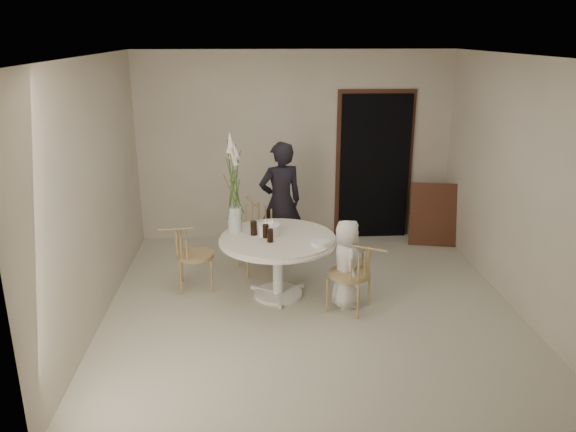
{
  "coord_description": "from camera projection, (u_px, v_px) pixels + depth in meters",
  "views": [
    {
      "loc": [
        -0.62,
        -5.67,
        2.93
      ],
      "look_at": [
        -0.23,
        0.3,
        0.96
      ],
      "focal_mm": 35.0,
      "sensor_mm": 36.0,
      "label": 1
    }
  ],
  "objects": [
    {
      "name": "table",
      "position": [
        278.0,
        246.0,
        6.35
      ],
      "size": [
        1.33,
        1.33,
        0.73
      ],
      "color": "white",
      "rests_on": "ground"
    },
    {
      "name": "birthday_cake",
      "position": [
        269.0,
        229.0,
        6.36
      ],
      "size": [
        0.25,
        0.25,
        0.17
      ],
      "rotation": [
        0.0,
        0.0,
        0.01
      ],
      "color": "white",
      "rests_on": "table"
    },
    {
      "name": "cola_tumbler_d",
      "position": [
        253.0,
        228.0,
        6.41
      ],
      "size": [
        0.08,
        0.08,
        0.13
      ],
      "primitive_type": "cylinder",
      "rotation": [
        0.0,
        0.0,
        -0.26
      ],
      "color": "black",
      "rests_on": "table"
    },
    {
      "name": "chair_far",
      "position": [
        255.0,
        226.0,
        7.18
      ],
      "size": [
        0.58,
        0.6,
        0.87
      ],
      "rotation": [
        0.0,
        0.0,
        0.3
      ],
      "color": "tan",
      "rests_on": "ground"
    },
    {
      "name": "chair_right",
      "position": [
        359.0,
        269.0,
        6.03
      ],
      "size": [
        0.58,
        0.56,
        0.77
      ],
      "rotation": [
        0.0,
        0.0,
        -2.09
      ],
      "color": "tan",
      "rests_on": "ground"
    },
    {
      "name": "doorway",
      "position": [
        374.0,
        167.0,
        8.14
      ],
      "size": [
        1.0,
        0.1,
        2.1
      ],
      "primitive_type": "cube",
      "color": "black",
      "rests_on": "ground"
    },
    {
      "name": "boy",
      "position": [
        346.0,
        264.0,
        6.15
      ],
      "size": [
        0.38,
        0.53,
        1.0
      ],
      "primitive_type": "imported",
      "rotation": [
        0.0,
        0.0,
        1.69
      ],
      "color": "white",
      "rests_on": "ground"
    },
    {
      "name": "cola_tumbler_c",
      "position": [
        254.0,
        228.0,
        6.35
      ],
      "size": [
        0.09,
        0.09,
        0.16
      ],
      "primitive_type": "cylinder",
      "rotation": [
        0.0,
        0.0,
        0.26
      ],
      "color": "black",
      "rests_on": "table"
    },
    {
      "name": "cola_tumbler_b",
      "position": [
        270.0,
        236.0,
        6.14
      ],
      "size": [
        0.08,
        0.08,
        0.15
      ],
      "primitive_type": "cylinder",
      "rotation": [
        0.0,
        0.0,
        0.21
      ],
      "color": "black",
      "rests_on": "table"
    },
    {
      "name": "flower_vase",
      "position": [
        234.0,
        188.0,
        6.31
      ],
      "size": [
        0.16,
        0.16,
        1.17
      ],
      "rotation": [
        0.0,
        0.0,
        0.24
      ],
      "color": "silver",
      "rests_on": "table"
    },
    {
      "name": "plate_stack",
      "position": [
        320.0,
        243.0,
        6.05
      ],
      "size": [
        0.25,
        0.25,
        0.05
      ],
      "primitive_type": "cylinder",
      "rotation": [
        0.0,
        0.0,
        -0.27
      ],
      "color": "white",
      "rests_on": "table"
    },
    {
      "name": "chair_left",
      "position": [
        186.0,
        249.0,
        6.58
      ],
      "size": [
        0.49,
        0.45,
        0.77
      ],
      "rotation": [
        0.0,
        0.0,
        1.66
      ],
      "color": "tan",
      "rests_on": "ground"
    },
    {
      "name": "girl",
      "position": [
        281.0,
        202.0,
        7.35
      ],
      "size": [
        0.67,
        0.54,
        1.6
      ],
      "primitive_type": "imported",
      "rotation": [
        0.0,
        0.0,
        3.44
      ],
      "color": "black",
      "rests_on": "ground"
    },
    {
      "name": "picture_frame",
      "position": [
        434.0,
        215.0,
        7.99
      ],
      "size": [
        0.7,
        0.33,
        0.89
      ],
      "primitive_type": "cube",
      "rotation": [
        -0.17,
        0.0,
        -0.2
      ],
      "color": "#592D1E",
      "rests_on": "ground"
    },
    {
      "name": "room_shell",
      "position": [
        312.0,
        164.0,
        5.82
      ],
      "size": [
        4.5,
        4.5,
        4.5
      ],
      "color": "white",
      "rests_on": "ground"
    },
    {
      "name": "cola_tumbler_a",
      "position": [
        266.0,
        231.0,
        6.27
      ],
      "size": [
        0.08,
        0.08,
        0.15
      ],
      "primitive_type": "cylinder",
      "rotation": [
        0.0,
        0.0,
        -0.16
      ],
      "color": "black",
      "rests_on": "table"
    },
    {
      "name": "door_trim",
      "position": [
        374.0,
        163.0,
        8.16
      ],
      "size": [
        1.12,
        0.03,
        2.22
      ],
      "primitive_type": "cube",
      "color": "#592D1E",
      "rests_on": "ground"
    },
    {
      "name": "ground",
      "position": [
        310.0,
        304.0,
        6.33
      ],
      "size": [
        4.5,
        4.5,
        0.0
      ],
      "primitive_type": "plane",
      "color": "beige",
      "rests_on": "ground"
    }
  ]
}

